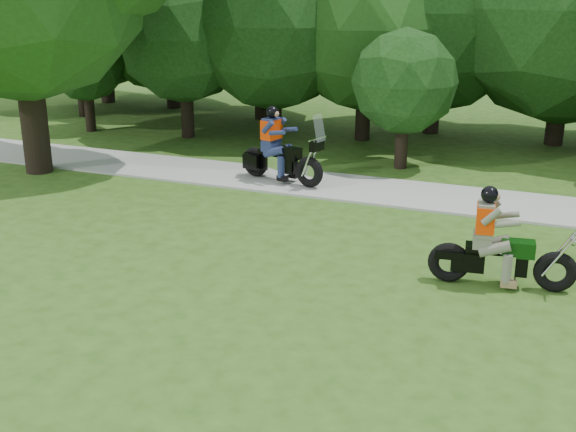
% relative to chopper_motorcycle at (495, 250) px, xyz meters
% --- Properties ---
extents(ground, '(100.00, 100.00, 0.00)m').
position_rel_chopper_motorcycle_xyz_m(ground, '(-1.42, -3.41, -0.63)').
color(ground, '#2E5117').
rests_on(ground, ground).
extents(walkway, '(60.00, 2.20, 0.06)m').
position_rel_chopper_motorcycle_xyz_m(walkway, '(-1.42, 4.59, -0.60)').
color(walkway, '#A8A8A3').
rests_on(walkway, ground).
extents(tree_line, '(39.94, 11.81, 7.72)m').
position_rel_chopper_motorcycle_xyz_m(tree_line, '(-1.81, 11.05, 3.13)').
color(tree_line, black).
rests_on(tree_line, ground).
extents(chopper_motorcycle, '(2.38, 0.76, 1.70)m').
position_rel_chopper_motorcycle_xyz_m(chopper_motorcycle, '(0.00, 0.00, 0.00)').
color(chopper_motorcycle, black).
rests_on(chopper_motorcycle, ground).
extents(touring_motorcycle, '(2.39, 1.16, 1.85)m').
position_rel_chopper_motorcycle_xyz_m(touring_motorcycle, '(-5.74, 4.43, 0.10)').
color(touring_motorcycle, black).
rests_on(touring_motorcycle, walkway).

